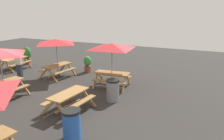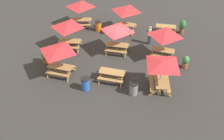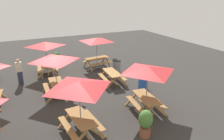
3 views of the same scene
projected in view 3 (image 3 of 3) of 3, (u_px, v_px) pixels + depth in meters
The scene contains 12 objects.
ground_plane at pixel (57, 95), 12.34m from camera, with size 33.59×33.59×0.00m, color #33302D.
picnic_table_1 at pixel (112, 75), 13.67m from camera, with size 1.91×1.66×0.81m.
picnic_table_2 at pixel (97, 42), 16.15m from camera, with size 2.81×2.81×2.34m.
picnic_table_4 at pixel (148, 73), 9.99m from camera, with size 2.22×2.22×2.34m.
picnic_table_5 at pixel (55, 61), 11.63m from camera, with size 2.09×2.09×2.34m.
picnic_table_6 at pixel (45, 46), 14.79m from camera, with size 2.26×2.26×2.34m.
picnic_table_7 at pixel (79, 89), 8.31m from camera, with size 2.15×2.15×2.34m.
trash_bin_blue at pixel (143, 82), 12.84m from camera, with size 0.59×0.59×0.98m.
trash_bin_gray at pixel (117, 66), 15.56m from camera, with size 0.59×0.59×0.98m.
potted_plant_0 at pixel (146, 122), 8.57m from camera, with size 0.57×0.57×1.17m.
potted_plant_1 at pixel (57, 58), 17.15m from camera, with size 0.50×0.50×1.05m.
person_standing at pixel (19, 71), 13.42m from camera, with size 0.27×0.39×1.67m.
Camera 3 is at (-11.40, 2.02, 5.47)m, focal length 35.00 mm.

